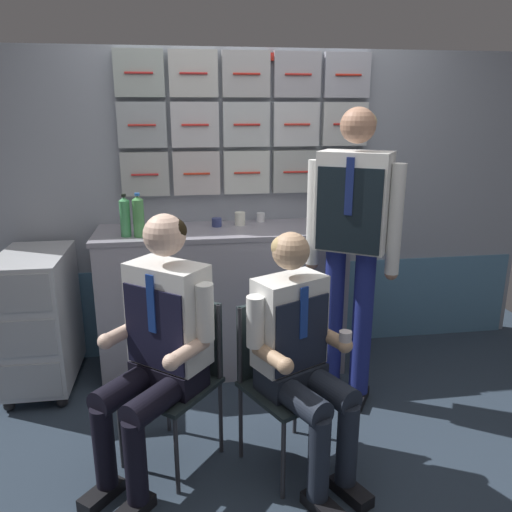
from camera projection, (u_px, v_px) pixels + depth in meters
name	position (u px, v px, depth m)	size (l,w,h in m)	color
ground	(289.00, 464.00, 2.64)	(4.80, 4.80, 0.04)	#293644
galley_bulkhead	(251.00, 203.00, 3.62)	(4.20, 0.14, 2.15)	#969EAB
galley_counter	(223.00, 299.00, 3.50)	(1.65, 0.53, 1.00)	#9D9AA7
service_trolley	(39.00, 317.00, 3.22)	(0.40, 0.65, 0.90)	black
folding_chair_left	(181.00, 362.00, 2.58)	(0.56, 0.56, 0.84)	#2D2D33
crew_member_left	(158.00, 337.00, 2.40)	(0.66, 0.70, 1.30)	black
folding_chair_center	(279.00, 365.00, 2.56)	(0.54, 0.54, 0.84)	#2D2D33
crew_member_center	(300.00, 350.00, 2.39)	(0.55, 0.65, 1.22)	black
crew_member_standing	(352.00, 232.00, 2.92)	(0.48, 0.41, 1.77)	black
water_bottle_clear	(139.00, 216.00, 3.12)	(0.07, 0.07, 0.27)	#509D52
sparkling_bottle_green	(125.00, 217.00, 3.12)	(0.06, 0.06, 0.27)	#459F5D
espresso_cup_small	(217.00, 222.00, 3.41)	(0.07, 0.07, 0.06)	navy
paper_cup_tan	(240.00, 218.00, 3.45)	(0.07, 0.07, 0.09)	white
coffee_cup_spare	(261.00, 217.00, 3.56)	(0.06, 0.06, 0.06)	white
coffee_cup_white	(154.00, 227.00, 3.24)	(0.07, 0.07, 0.07)	silver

